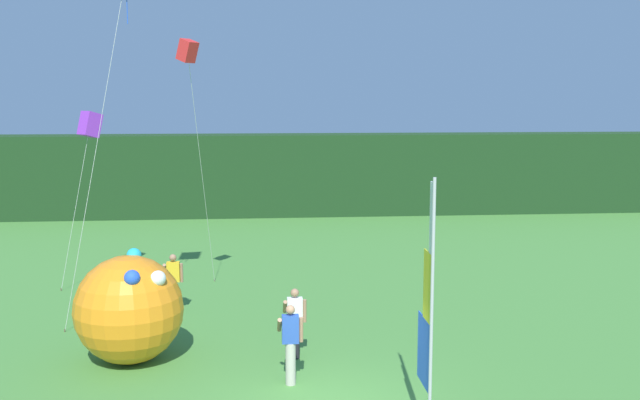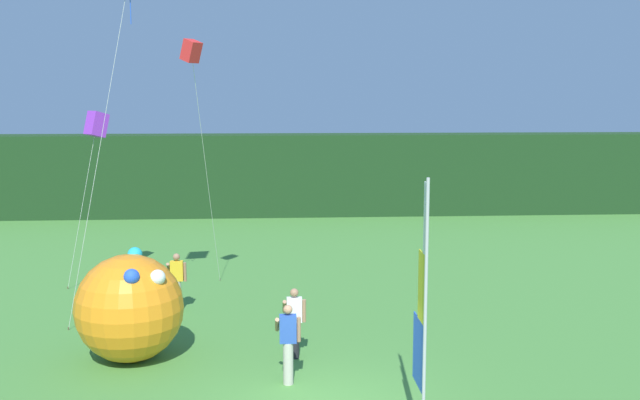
{
  "view_description": "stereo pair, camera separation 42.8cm",
  "coord_description": "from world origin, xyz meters",
  "px_view_note": "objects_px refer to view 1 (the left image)",
  "views": [
    {
      "loc": [
        -1.33,
        -13.75,
        6.17
      ],
      "look_at": [
        0.2,
        3.39,
        3.71
      ],
      "focal_mm": 41.34,
      "sensor_mm": 36.0,
      "label": 1
    },
    {
      "loc": [
        -0.91,
        -13.78,
        6.17
      ],
      "look_at": [
        0.2,
        3.39,
        3.71
      ],
      "focal_mm": 41.34,
      "sensor_mm": 36.0,
      "label": 2
    }
  ],
  "objects_px": {
    "folding_chair": "(155,303)",
    "kite_red_box_0": "(188,53)",
    "person_far_left": "(290,342)",
    "kite_purple_box_2": "(90,125)",
    "person_near_banner": "(174,282)",
    "banner_flag": "(428,313)",
    "person_mid_field": "(295,321)",
    "inflatable_balloon": "(129,309)"
  },
  "relations": [
    {
      "from": "banner_flag",
      "to": "kite_purple_box_2",
      "type": "height_order",
      "value": "kite_purple_box_2"
    },
    {
      "from": "person_mid_field",
      "to": "person_far_left",
      "type": "bearing_deg",
      "value": -96.59
    },
    {
      "from": "kite_purple_box_2",
      "to": "kite_red_box_0",
      "type": "bearing_deg",
      "value": -38.42
    },
    {
      "from": "kite_red_box_0",
      "to": "inflatable_balloon",
      "type": "bearing_deg",
      "value": -104.97
    },
    {
      "from": "person_near_banner",
      "to": "person_far_left",
      "type": "bearing_deg",
      "value": -61.16
    },
    {
      "from": "banner_flag",
      "to": "folding_chair",
      "type": "bearing_deg",
      "value": 128.22
    },
    {
      "from": "person_far_left",
      "to": "folding_chair",
      "type": "distance_m",
      "value": 5.96
    },
    {
      "from": "person_mid_field",
      "to": "person_far_left",
      "type": "distance_m",
      "value": 1.6
    },
    {
      "from": "person_far_left",
      "to": "kite_purple_box_2",
      "type": "height_order",
      "value": "kite_purple_box_2"
    },
    {
      "from": "person_near_banner",
      "to": "inflatable_balloon",
      "type": "relative_size",
      "value": 0.66
    },
    {
      "from": "folding_chair",
      "to": "person_mid_field",
      "type": "bearing_deg",
      "value": -41.48
    },
    {
      "from": "person_far_left",
      "to": "inflatable_balloon",
      "type": "distance_m",
      "value": 4.04
    },
    {
      "from": "person_mid_field",
      "to": "kite_red_box_0",
      "type": "bearing_deg",
      "value": 122.06
    },
    {
      "from": "folding_chair",
      "to": "person_near_banner",
      "type": "bearing_deg",
      "value": 59.23
    },
    {
      "from": "person_far_left",
      "to": "banner_flag",
      "type": "bearing_deg",
      "value": -47.66
    },
    {
      "from": "folding_chair",
      "to": "kite_purple_box_2",
      "type": "xyz_separation_m",
      "value": [
        -2.35,
        3.7,
        4.74
      ]
    },
    {
      "from": "banner_flag",
      "to": "person_mid_field",
      "type": "bearing_deg",
      "value": 117.47
    },
    {
      "from": "folding_chair",
      "to": "kite_purple_box_2",
      "type": "distance_m",
      "value": 6.46
    },
    {
      "from": "person_near_banner",
      "to": "banner_flag",
      "type": "bearing_deg",
      "value": -56.38
    },
    {
      "from": "person_near_banner",
      "to": "person_mid_field",
      "type": "height_order",
      "value": "person_near_banner"
    },
    {
      "from": "person_near_banner",
      "to": "kite_purple_box_2",
      "type": "xyz_separation_m",
      "value": [
        -2.78,
        2.99,
        4.33
      ]
    },
    {
      "from": "inflatable_balloon",
      "to": "person_mid_field",
      "type": "bearing_deg",
      "value": -1.6
    },
    {
      "from": "person_mid_field",
      "to": "kite_red_box_0",
      "type": "distance_m",
      "value": 8.21
    },
    {
      "from": "person_far_left",
      "to": "kite_red_box_0",
      "type": "height_order",
      "value": "kite_red_box_0"
    },
    {
      "from": "inflatable_balloon",
      "to": "kite_purple_box_2",
      "type": "distance_m",
      "value": 8.21
    },
    {
      "from": "folding_chair",
      "to": "inflatable_balloon",
      "type": "bearing_deg",
      "value": -93.15
    },
    {
      "from": "folding_chair",
      "to": "banner_flag",
      "type": "bearing_deg",
      "value": -51.78
    },
    {
      "from": "person_near_banner",
      "to": "folding_chair",
      "type": "xyz_separation_m",
      "value": [
        -0.43,
        -0.72,
        -0.4
      ]
    },
    {
      "from": "folding_chair",
      "to": "kite_red_box_0",
      "type": "distance_m",
      "value": 6.97
    },
    {
      "from": "person_far_left",
      "to": "inflatable_balloon",
      "type": "height_order",
      "value": "inflatable_balloon"
    },
    {
      "from": "banner_flag",
      "to": "kite_purple_box_2",
      "type": "xyz_separation_m",
      "value": [
        -8.17,
        11.1,
        2.96
      ]
    },
    {
      "from": "inflatable_balloon",
      "to": "person_far_left",
      "type": "bearing_deg",
      "value": -24.84
    },
    {
      "from": "inflatable_balloon",
      "to": "kite_red_box_0",
      "type": "bearing_deg",
      "value": 75.03
    },
    {
      "from": "banner_flag",
      "to": "kite_red_box_0",
      "type": "distance_m",
      "value": 11.0
    },
    {
      "from": "banner_flag",
      "to": "inflatable_balloon",
      "type": "relative_size",
      "value": 1.83
    },
    {
      "from": "folding_chair",
      "to": "kite_red_box_0",
      "type": "relative_size",
      "value": 0.12
    },
    {
      "from": "banner_flag",
      "to": "person_far_left",
      "type": "bearing_deg",
      "value": 132.34
    },
    {
      "from": "banner_flag",
      "to": "person_near_banner",
      "type": "bearing_deg",
      "value": 123.62
    },
    {
      "from": "kite_red_box_0",
      "to": "person_near_banner",
      "type": "bearing_deg",
      "value": -145.19
    },
    {
      "from": "banner_flag",
      "to": "inflatable_balloon",
      "type": "distance_m",
      "value": 7.43
    },
    {
      "from": "person_far_left",
      "to": "inflatable_balloon",
      "type": "relative_size",
      "value": 0.67
    },
    {
      "from": "person_near_banner",
      "to": "person_mid_field",
      "type": "relative_size",
      "value": 1.01
    }
  ]
}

